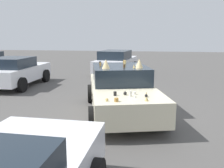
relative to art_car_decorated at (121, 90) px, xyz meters
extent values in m
plane|color=#514F4C|center=(-0.09, -0.03, -0.71)|extent=(60.00, 60.00, 0.00)
cube|color=beige|center=(-0.09, -0.03, -0.13)|extent=(4.71, 2.89, 0.62)
cube|color=#1E2833|center=(0.30, 0.08, 0.44)|extent=(2.38, 2.12, 0.52)
cylinder|color=black|center=(-1.16, -1.27, -0.40)|extent=(0.67, 0.38, 0.63)
cylinder|color=black|center=(-1.65, 0.50, -0.40)|extent=(0.67, 0.38, 0.63)
cylinder|color=black|center=(1.46, -0.55, -0.40)|extent=(0.67, 0.38, 0.63)
cylinder|color=black|center=(0.97, 1.22, -0.40)|extent=(0.67, 0.38, 0.63)
ellipsoid|color=black|center=(-0.71, -1.13, 0.02)|extent=(0.18, 0.07, 0.09)
ellipsoid|color=black|center=(0.09, -0.91, -0.14)|extent=(0.19, 0.07, 0.13)
ellipsoid|color=black|center=(1.45, 1.33, -0.23)|extent=(0.18, 0.07, 0.12)
ellipsoid|color=black|center=(-1.40, -1.32, 0.03)|extent=(0.19, 0.07, 0.14)
ellipsoid|color=black|center=(-0.70, 0.74, -0.04)|extent=(0.16, 0.06, 0.11)
ellipsoid|color=black|center=(0.99, 1.21, -0.18)|extent=(0.16, 0.06, 0.10)
ellipsoid|color=black|center=(1.05, 1.22, -0.03)|extent=(0.11, 0.05, 0.15)
ellipsoid|color=black|center=(0.27, 1.01, -0.24)|extent=(0.16, 0.06, 0.12)
ellipsoid|color=black|center=(-0.63, -1.11, -0.27)|extent=(0.13, 0.05, 0.16)
ellipsoid|color=black|center=(-0.84, 0.70, -0.11)|extent=(0.17, 0.07, 0.09)
ellipsoid|color=black|center=(-0.70, 0.74, -0.18)|extent=(0.14, 0.06, 0.11)
ellipsoid|color=black|center=(-1.10, -1.24, -0.24)|extent=(0.12, 0.05, 0.10)
sphere|color=tan|center=(-2.04, 0.07, 0.22)|extent=(0.07, 0.07, 0.07)
sphere|color=black|center=(-1.53, -0.80, 0.22)|extent=(0.08, 0.08, 0.08)
cylinder|color=black|center=(-1.51, -0.04, 0.23)|extent=(0.11, 0.11, 0.10)
cylinder|color=#A87A38|center=(-2.04, -0.15, 0.22)|extent=(0.13, 0.13, 0.08)
sphere|color=black|center=(-1.39, -0.27, 0.23)|extent=(0.09, 0.09, 0.09)
cylinder|color=silver|center=(-1.28, -0.50, 0.22)|extent=(0.08, 0.08, 0.07)
cone|color=silver|center=(-1.64, -0.55, 0.22)|extent=(0.08, 0.08, 0.09)
cone|color=tan|center=(-1.87, -0.82, 0.23)|extent=(0.12, 0.12, 0.10)
cone|color=tan|center=(-1.46, -0.80, 0.24)|extent=(0.08, 0.08, 0.12)
cylinder|color=silver|center=(-1.51, -0.42, 0.25)|extent=(0.08, 0.08, 0.14)
cone|color=black|center=(-0.05, -0.59, 0.75)|extent=(0.13, 0.13, 0.11)
cylinder|color=#51381E|center=(-0.08, -0.09, 0.75)|extent=(0.08, 0.08, 0.09)
cone|color=tan|center=(-0.14, -0.39, 0.76)|extent=(0.08, 0.08, 0.12)
cylinder|color=#A87A38|center=(0.25, 0.70, 0.75)|extent=(0.08, 0.08, 0.09)
cylinder|color=tan|center=(0.88, -0.02, 0.76)|extent=(0.07, 0.07, 0.12)
cone|color=silver|center=(0.51, -0.42, 0.75)|extent=(0.07, 0.07, 0.11)
cylinder|color=black|center=(0.52, 0.78, 0.75)|extent=(0.08, 0.08, 0.11)
cylinder|color=#A87A38|center=(1.06, 0.04, 0.75)|extent=(0.10, 0.10, 0.11)
cone|color=#51381E|center=(0.03, -0.37, 0.74)|extent=(0.07, 0.07, 0.08)
cone|color=silver|center=(0.95, 0.75, 0.73)|extent=(0.08, 0.08, 0.06)
cone|color=#D8BC7F|center=(-0.11, -0.54, 0.83)|extent=(0.22, 0.22, 0.27)
cone|color=#D8BC7F|center=(-0.37, 0.41, 0.83)|extent=(0.22, 0.22, 0.27)
cube|color=white|center=(7.95, 1.33, -0.12)|extent=(4.75, 2.29, 0.66)
cube|color=#1E2833|center=(7.65, 1.37, 0.47)|extent=(2.37, 1.87, 0.51)
cylinder|color=black|center=(9.47, 2.06, -0.40)|extent=(0.64, 0.29, 0.62)
cylinder|color=black|center=(9.25, 0.27, -0.40)|extent=(0.64, 0.29, 0.62)
cylinder|color=black|center=(6.65, 2.40, -0.40)|extent=(0.64, 0.29, 0.62)
cylinder|color=black|center=(6.44, 0.61, -0.40)|extent=(0.64, 0.29, 0.62)
cylinder|color=black|center=(6.76, 7.94, -0.38)|extent=(0.69, 0.32, 0.67)
cube|color=white|center=(3.21, 5.35, -0.12)|extent=(3.92, 1.73, 0.66)
cube|color=#1E2833|center=(2.82, 5.35, 0.44)|extent=(1.80, 1.57, 0.45)
cylinder|color=black|center=(4.41, 6.23, -0.40)|extent=(0.63, 0.23, 0.63)
cylinder|color=black|center=(4.43, 4.51, -0.40)|extent=(0.63, 0.23, 0.63)
cylinder|color=black|center=(2.01, 4.48, -0.40)|extent=(0.63, 0.23, 0.63)
camera|label=1|loc=(-7.28, -0.92, 1.64)|focal=39.17mm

